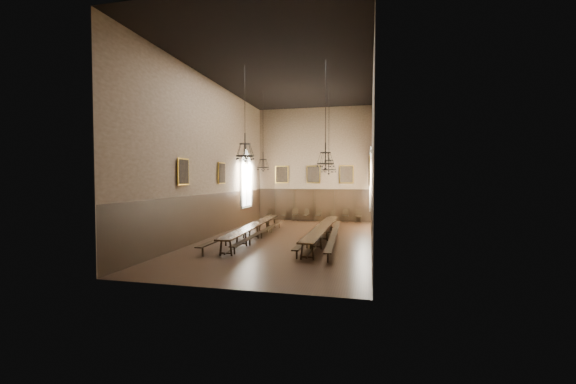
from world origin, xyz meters
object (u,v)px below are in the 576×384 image
(bench_right_outer, at_px, (334,236))
(chair_4, at_px, (318,218))
(bench_left_inner, at_px, (262,234))
(chair_7, at_px, (358,219))
(chandelier_back_right, at_px, (329,164))
(table_right, at_px, (322,234))
(chandelier_front_left, at_px, (245,150))
(chair_3, at_px, (306,217))
(bench_right_inner, at_px, (315,235))
(chandelier_back_left, at_px, (263,162))
(table_left, at_px, (254,231))
(bench_left_outer, at_px, (244,232))
(chair_2, at_px, (295,217))
(chair_6, at_px, (345,218))
(chandelier_front_right, at_px, (325,156))
(chair_0, at_px, (269,217))
(chair_1, at_px, (283,217))
(chair_5, at_px, (333,218))

(bench_right_outer, relative_size, chair_4, 10.89)
(bench_left_inner, bearing_deg, chair_4, 77.18)
(chair_7, xyz_separation_m, chandelier_back_right, (-1.63, -5.68, 3.94))
(table_right, xyz_separation_m, chandelier_front_left, (-3.62, -2.14, 4.39))
(table_right, bearing_deg, chair_3, 105.90)
(chair_4, bearing_deg, bench_right_inner, -72.83)
(chair_3, distance_m, chandelier_back_left, 7.30)
(table_left, xyz_separation_m, chair_7, (5.50, 8.64, -0.08))
(bench_left_inner, distance_m, chandelier_back_left, 5.17)
(table_right, xyz_separation_m, bench_right_inner, (-0.45, 0.17, -0.10))
(bench_left_outer, relative_size, chair_2, 10.59)
(table_right, xyz_separation_m, bench_left_inner, (-3.44, -0.00, -0.13))
(chair_4, xyz_separation_m, chair_7, (3.11, -0.05, 0.02))
(chair_7, bearing_deg, chair_6, 177.58)
(table_right, relative_size, chandelier_front_right, 2.02)
(chair_4, bearing_deg, chair_7, 9.20)
(bench_left_outer, relative_size, chair_0, 11.92)
(table_left, xyz_separation_m, chair_4, (2.38, 8.69, -0.10))
(chair_4, bearing_deg, chandelier_back_left, -105.80)
(bench_right_outer, bearing_deg, bench_left_outer, 179.72)
(chair_6, distance_m, chandelier_back_left, 8.56)
(chair_2, relative_size, chandelier_front_right, 0.20)
(chair_6, bearing_deg, chair_1, -167.49)
(chair_7, relative_size, chandelier_front_left, 0.22)
(table_left, bearing_deg, chair_2, 86.34)
(chair_7, relative_size, chandelier_back_right, 0.20)
(bench_right_inner, bearing_deg, chandelier_back_right, 80.52)
(chair_6, bearing_deg, chair_4, -167.22)
(bench_right_inner, height_order, chandelier_back_left, chandelier_back_left)
(bench_right_inner, height_order, chandelier_back_right, chandelier_back_right)
(chair_7, bearing_deg, chair_0, -178.59)
(bench_left_outer, xyz_separation_m, chair_1, (0.20, 8.59, -0.05))
(table_right, bearing_deg, chair_4, 99.83)
(table_left, bearing_deg, chandelier_front_right, -24.18)
(chair_5, distance_m, chandelier_back_left, 8.08)
(table_right, xyz_separation_m, chair_5, (-0.31, 8.59, -0.14))
(table_right, height_order, chair_2, chair_2)
(chair_5, bearing_deg, chair_2, 171.74)
(chair_1, distance_m, chair_3, 1.85)
(chair_3, xyz_separation_m, chair_7, (4.09, -0.10, 0.03))
(chair_3, distance_m, chandelier_front_right, 11.79)
(table_right, distance_m, chair_4, 8.71)
(table_right, distance_m, bench_right_inner, 0.49)
(chair_3, bearing_deg, chair_1, -161.40)
(bench_right_inner, height_order, bench_right_outer, bench_right_outer)
(chair_1, height_order, chair_2, chair_2)
(bench_left_outer, relative_size, bench_left_inner, 1.17)
(chair_3, bearing_deg, chandelier_front_right, -58.06)
(chair_6, xyz_separation_m, chair_7, (0.99, -0.07, -0.00))
(table_left, height_order, chair_4, chair_4)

